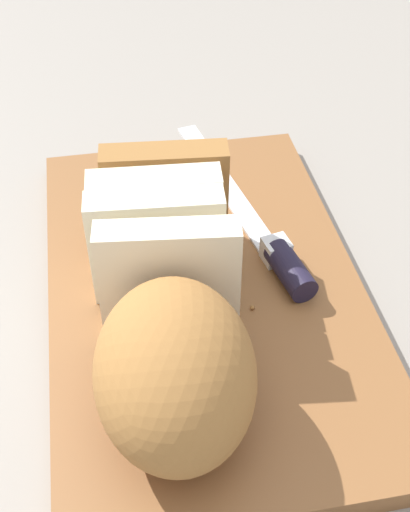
# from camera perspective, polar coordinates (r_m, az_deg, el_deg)

# --- Properties ---
(ground_plane) EXTENTS (3.00, 3.00, 0.00)m
(ground_plane) POSITION_cam_1_polar(r_m,az_deg,el_deg) (0.56, 0.00, -3.68)
(ground_plane) COLOR gray
(cutting_board) EXTENTS (0.42, 0.27, 0.02)m
(cutting_board) POSITION_cam_1_polar(r_m,az_deg,el_deg) (0.56, 0.00, -2.99)
(cutting_board) COLOR brown
(cutting_board) RESTS_ON ground_plane
(bread_loaf) EXTENTS (0.28, 0.14, 0.10)m
(bread_loaf) POSITION_cam_1_polar(r_m,az_deg,el_deg) (0.47, -3.07, -4.57)
(bread_loaf) COLOR #996633
(bread_loaf) RESTS_ON cutting_board
(bread_knife) EXTENTS (0.27, 0.07, 0.02)m
(bread_knife) POSITION_cam_1_polar(r_m,az_deg,el_deg) (0.58, 5.52, 1.14)
(bread_knife) COLOR silver
(bread_knife) RESTS_ON cutting_board
(crumb_near_knife) EXTENTS (0.00, 0.00, 0.00)m
(crumb_near_knife) POSITION_cam_1_polar(r_m,az_deg,el_deg) (0.53, 4.07, -4.40)
(crumb_near_knife) COLOR #996633
(crumb_near_knife) RESTS_ON cutting_board
(crumb_near_loaf) EXTENTS (0.01, 0.01, 0.01)m
(crumb_near_loaf) POSITION_cam_1_polar(r_m,az_deg,el_deg) (0.56, 0.68, -0.69)
(crumb_near_loaf) COLOR #996633
(crumb_near_loaf) RESTS_ON cutting_board
(crumb_stray_left) EXTENTS (0.01, 0.01, 0.01)m
(crumb_stray_left) POSITION_cam_1_polar(r_m,az_deg,el_deg) (0.57, 5.99, 0.30)
(crumb_stray_left) COLOR #996633
(crumb_stray_left) RESTS_ON cutting_board
(crumb_stray_right) EXTENTS (0.01, 0.01, 0.01)m
(crumb_stray_right) POSITION_cam_1_polar(r_m,az_deg,el_deg) (0.52, 1.67, -5.47)
(crumb_stray_right) COLOR #996633
(crumb_stray_right) RESTS_ON cutting_board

